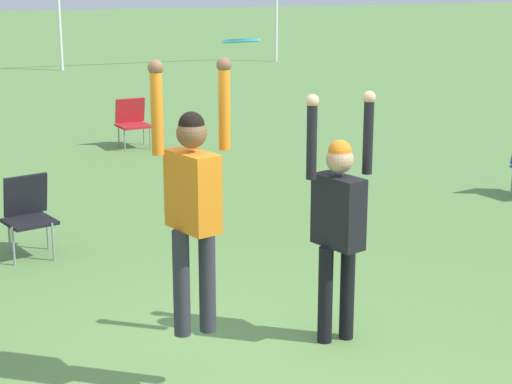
{
  "coord_description": "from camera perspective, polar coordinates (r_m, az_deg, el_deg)",
  "views": [
    {
      "loc": [
        -2.22,
        -5.41,
        2.97
      ],
      "look_at": [
        0.12,
        0.52,
        1.3
      ],
      "focal_mm": 60.0,
      "sensor_mm": 36.0,
      "label": 1
    }
  ],
  "objects": [
    {
      "name": "person_defending",
      "position": [
        6.82,
        5.51,
        -1.46
      ],
      "size": [
        0.59,
        0.48,
        2.05
      ],
      "rotation": [
        0.0,
        0.0,
        -1.28
      ],
      "color": "black",
      "rests_on": "ground_plane"
    },
    {
      "name": "person_jumping",
      "position": [
        5.88,
        -4.24,
        -0.17
      ],
      "size": [
        0.58,
        0.46,
        1.95
      ],
      "rotation": [
        0.0,
        0.0,
        1.86
      ],
      "color": "#2D2D38",
      "rests_on": "ground_plane"
    },
    {
      "name": "ground_plane",
      "position": [
        6.56,
        0.72,
        -12.24
      ],
      "size": [
        120.0,
        120.0,
        0.0
      ],
      "primitive_type": "plane",
      "color": "#608C47"
    },
    {
      "name": "soccer_goal",
      "position": [
        27.29,
        -5.58,
        12.24
      ],
      "size": [
        7.1,
        0.1,
        2.35
      ],
      "color": "white",
      "rests_on": "ground_plane"
    },
    {
      "name": "camping_chair_0",
      "position": [
        9.37,
        -14.96,
        -1.19
      ],
      "size": [
        0.58,
        0.62,
        0.85
      ],
      "rotation": [
        0.0,
        0.0,
        3.41
      ],
      "color": "gray",
      "rests_on": "ground_plane"
    },
    {
      "name": "frisbee",
      "position": [
        5.98,
        -1.01,
        10.04
      ],
      "size": [
        0.27,
        0.27,
        0.05
      ],
      "color": "#2D9EDB"
    },
    {
      "name": "camping_chair_4",
      "position": [
        14.81,
        -8.25,
        4.79
      ],
      "size": [
        0.58,
        0.62,
        0.82
      ],
      "rotation": [
        0.0,
        0.0,
        3.27
      ],
      "color": "gray",
      "rests_on": "ground_plane"
    }
  ]
}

